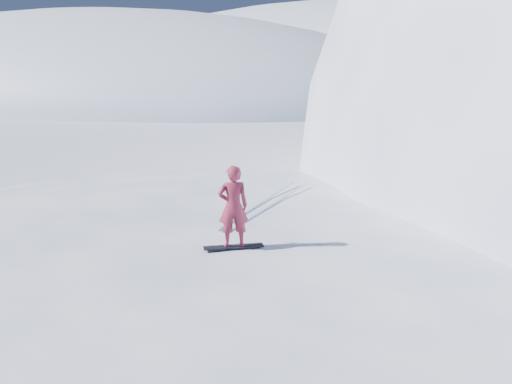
% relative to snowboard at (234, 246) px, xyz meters
% --- Properties ---
extents(ground, '(400.00, 400.00, 0.00)m').
position_rel_snowboard_xyz_m(ground, '(-0.40, -0.47, -2.41)').
color(ground, white).
rests_on(ground, ground).
extents(near_ridge, '(36.00, 28.00, 4.80)m').
position_rel_snowboard_xyz_m(near_ridge, '(0.60, 2.53, -2.41)').
color(near_ridge, white).
rests_on(near_ridge, ground).
extents(far_ridge_a, '(120.00, 70.00, 28.00)m').
position_rel_snowboard_xyz_m(far_ridge_a, '(-70.40, 59.53, -2.41)').
color(far_ridge_a, white).
rests_on(far_ridge_a, ground).
extents(far_ridge_c, '(140.00, 90.00, 36.00)m').
position_rel_snowboard_xyz_m(far_ridge_c, '(-40.40, 109.53, -2.41)').
color(far_ridge_c, white).
rests_on(far_ridge_c, ground).
extents(wind_bumps, '(16.00, 14.40, 1.00)m').
position_rel_snowboard_xyz_m(wind_bumps, '(-0.96, 1.65, -2.41)').
color(wind_bumps, white).
rests_on(wind_bumps, ground).
extents(snowboard, '(1.20, 1.13, 0.02)m').
position_rel_snowboard_xyz_m(snowboard, '(0.00, 0.00, 0.00)').
color(snowboard, black).
rests_on(snowboard, near_ridge).
extents(snowboarder, '(0.82, 0.80, 1.90)m').
position_rel_snowboard_xyz_m(snowboarder, '(0.00, -0.00, 0.96)').
color(snowboarder, maroon).
rests_on(snowboarder, snowboard).
extents(vapor_plume, '(10.31, 8.24, 7.21)m').
position_rel_snowboard_xyz_m(vapor_plume, '(-54.64, 37.98, -2.41)').
color(vapor_plume, white).
rests_on(vapor_plume, ground).
extents(board_tracks, '(1.29, 5.96, 0.04)m').
position_rel_snowboard_xyz_m(board_tracks, '(-1.33, 3.84, 0.01)').
color(board_tracks, silver).
rests_on(board_tracks, ground).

